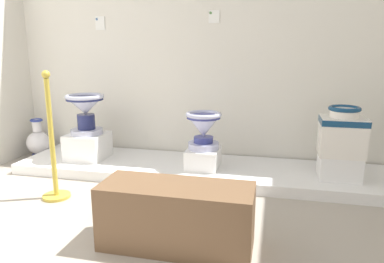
% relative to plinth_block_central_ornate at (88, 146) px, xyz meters
% --- Properties ---
extents(wall_back, '(4.50, 0.06, 2.96)m').
position_rel_plinth_block_central_ornate_xyz_m(wall_back, '(1.21, 0.49, 1.26)').
color(wall_back, silver).
rests_on(wall_back, ground_plane).
extents(display_platform, '(3.65, 0.82, 0.10)m').
position_rel_plinth_block_central_ornate_xyz_m(display_platform, '(1.21, 0.03, -0.18)').
color(display_platform, white).
rests_on(display_platform, ground_plane).
extents(plinth_block_central_ornate, '(0.38, 0.37, 0.26)m').
position_rel_plinth_block_central_ornate_xyz_m(plinth_block_central_ornate, '(0.00, 0.00, 0.00)').
color(plinth_block_central_ornate, white).
rests_on(plinth_block_central_ornate, display_platform).
extents(antique_toilet_central_ornate, '(0.38, 0.38, 0.40)m').
position_rel_plinth_block_central_ornate_xyz_m(antique_toilet_central_ornate, '(-0.00, 0.00, 0.39)').
color(antique_toilet_central_ornate, silver).
rests_on(antique_toilet_central_ornate, plinth_block_central_ornate).
extents(plinth_block_squat_floral, '(0.29, 0.36, 0.18)m').
position_rel_plinth_block_central_ornate_xyz_m(plinth_block_squat_floral, '(1.21, -0.02, -0.04)').
color(plinth_block_squat_floral, white).
rests_on(plinth_block_squat_floral, display_platform).
extents(antique_toilet_squat_floral, '(0.33, 0.33, 0.35)m').
position_rel_plinth_block_central_ornate_xyz_m(antique_toilet_squat_floral, '(1.21, -0.02, 0.26)').
color(antique_toilet_squat_floral, silver).
rests_on(antique_toilet_squat_floral, plinth_block_squat_floral).
extents(plinth_block_slender_white, '(0.34, 0.29, 0.20)m').
position_rel_plinth_block_central_ornate_xyz_m(plinth_block_slender_white, '(2.42, -0.04, -0.03)').
color(plinth_block_slender_white, white).
rests_on(plinth_block_slender_white, display_platform).
extents(antique_toilet_slender_white, '(0.37, 0.29, 0.42)m').
position_rel_plinth_block_central_ornate_xyz_m(antique_toilet_slender_white, '(2.42, -0.04, 0.29)').
color(antique_toilet_slender_white, white).
rests_on(antique_toilet_slender_white, plinth_block_slender_white).
extents(info_placard_first, '(0.11, 0.01, 0.14)m').
position_rel_plinth_block_central_ornate_xyz_m(info_placard_first, '(-0.02, 0.45, 1.24)').
color(info_placard_first, white).
extents(info_placard_second, '(0.11, 0.01, 0.12)m').
position_rel_plinth_block_central_ornate_xyz_m(info_placard_second, '(1.21, 0.45, 1.28)').
color(info_placard_second, white).
extents(decorative_vase_companion, '(0.26, 0.26, 0.43)m').
position_rel_plinth_block_central_ornate_xyz_m(decorative_vase_companion, '(-0.74, 0.22, -0.05)').
color(decorative_vase_companion, '#2D3C91').
rests_on(decorative_vase_companion, ground_plane).
extents(stanchion_post_near_left, '(0.22, 0.22, 1.04)m').
position_rel_plinth_block_central_ornate_xyz_m(stanchion_post_near_left, '(0.13, -0.78, 0.13)').
color(stanchion_post_near_left, gold).
rests_on(stanchion_post_near_left, ground_plane).
extents(museum_bench, '(0.93, 0.36, 0.40)m').
position_rel_plinth_block_central_ornate_xyz_m(museum_bench, '(1.30, -1.28, -0.03)').
color(museum_bench, brown).
rests_on(museum_bench, ground_plane).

